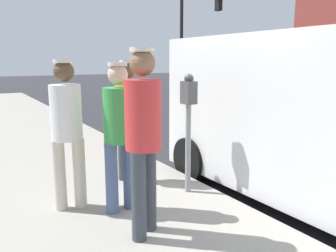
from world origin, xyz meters
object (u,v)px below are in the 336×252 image
Objects in this scene: pedestrian_in_green at (119,128)px; parking_meter_near at (188,113)px; pedestrian_in_orange at (128,113)px; pedestrian_in_red at (143,131)px; pedestrian_in_white at (67,126)px; traffic_light_corner at (196,25)px.

parking_meter_near is at bearing -176.48° from pedestrian_in_green.
pedestrian_in_green is at bearing 58.99° from pedestrian_in_orange.
parking_meter_near is 1.21m from pedestrian_in_red.
pedestrian_in_red is at bearing 34.84° from parking_meter_near.
pedestrian_in_white is (0.47, -0.36, 0.02)m from pedestrian_in_green.
pedestrian_in_red reaches higher than pedestrian_in_green.
pedestrian_in_white is at bearing -65.97° from pedestrian_in_red.
pedestrian_in_orange is (0.47, -0.76, -0.07)m from parking_meter_near.
pedestrian_in_red reaches higher than pedestrian_in_orange.
pedestrian_in_green is 0.98× the size of pedestrian_in_white.
pedestrian_in_red is 0.35× the size of traffic_light_corner.
traffic_light_corner is (-8.57, -10.39, 2.42)m from pedestrian_in_green.
pedestrian_in_orange is 12.75m from traffic_light_corner.
pedestrian_in_white is at bearing 25.63° from pedestrian_in_orange.
pedestrian_in_green is (0.96, 0.06, -0.08)m from parking_meter_near.
traffic_light_corner is (-7.61, -10.33, 2.34)m from parking_meter_near.
pedestrian_in_green is 13.68m from traffic_light_corner.
pedestrian_in_orange reaches higher than parking_meter_near.
pedestrian_in_orange is 0.94× the size of pedestrian_in_red.
parking_meter_near is at bearing -145.16° from pedestrian_in_red.
pedestrian_in_green is at bearing -92.75° from pedestrian_in_red.
pedestrian_in_red is at bearing 114.03° from pedestrian_in_white.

